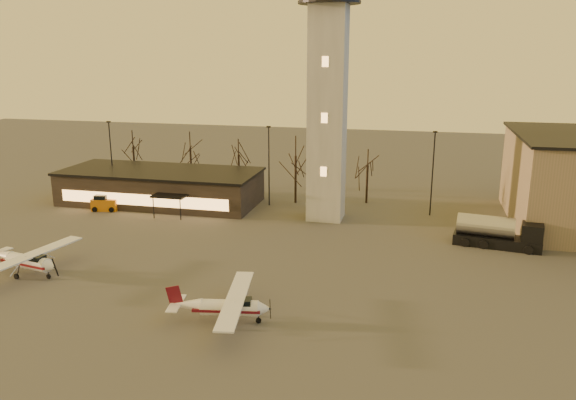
{
  "coord_description": "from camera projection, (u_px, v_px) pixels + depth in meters",
  "views": [
    {
      "loc": [
        10.44,
        -32.9,
        18.93
      ],
      "look_at": [
        -0.52,
        13.0,
        6.51
      ],
      "focal_mm": 35.0,
      "sensor_mm": 36.0,
      "label": 1
    }
  ],
  "objects": [
    {
      "name": "light_poles",
      "position": [
        332.0,
        172.0,
        65.78
      ],
      "size": [
        58.5,
        12.25,
        10.14
      ],
      "color": "black",
      "rests_on": "ground"
    },
    {
      "name": "fuel_truck",
      "position": [
        497.0,
        235.0,
        56.23
      ],
      "size": [
        8.66,
        3.82,
        3.11
      ],
      "rotation": [
        0.0,
        0.0,
        -0.16
      ],
      "color": "black",
      "rests_on": "ground"
    },
    {
      "name": "ground",
      "position": [
        251.0,
        340.0,
        38.11
      ],
      "size": [
        220.0,
        220.0,
        0.0
      ],
      "primitive_type": "plane",
      "color": "#3B3836",
      "rests_on": "ground"
    },
    {
      "name": "service_cart",
      "position": [
        105.0,
        204.0,
        69.4
      ],
      "size": [
        3.37,
        2.44,
        1.98
      ],
      "rotation": [
        0.0,
        0.0,
        0.17
      ],
      "color": "#C3680B",
      "rests_on": "ground"
    },
    {
      "name": "control_tower",
      "position": [
        328.0,
        77.0,
        62.17
      ],
      "size": [
        6.8,
        6.8,
        32.6
      ],
      "color": "gray",
      "rests_on": "ground"
    },
    {
      "name": "tree_row",
      "position": [
        239.0,
        151.0,
        76.5
      ],
      "size": [
        37.2,
        9.2,
        8.8
      ],
      "color": "black",
      "rests_on": "ground"
    },
    {
      "name": "cessna_rear",
      "position": [
        30.0,
        264.0,
        49.04
      ],
      "size": [
        8.4,
        10.57,
        2.91
      ],
      "rotation": [
        0.0,
        0.0,
        -0.19
      ],
      "color": "silver",
      "rests_on": "ground"
    },
    {
      "name": "cessna_front",
      "position": [
        231.0,
        310.0,
        40.43
      ],
      "size": [
        8.0,
        10.07,
        2.77
      ],
      "rotation": [
        0.0,
        0.0,
        0.17
      ],
      "color": "silver",
      "rests_on": "ground"
    },
    {
      "name": "terminal",
      "position": [
        161.0,
        186.0,
        72.58
      ],
      "size": [
        25.4,
        12.2,
        4.3
      ],
      "color": "black",
      "rests_on": "ground"
    }
  ]
}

